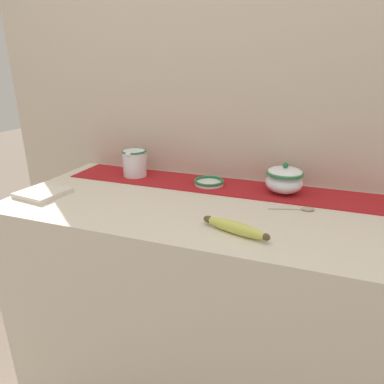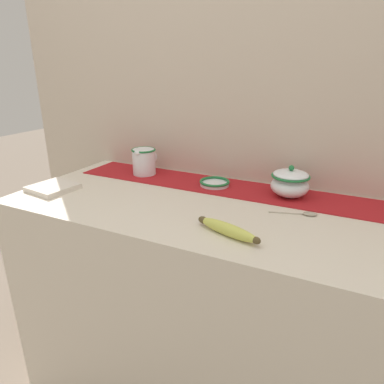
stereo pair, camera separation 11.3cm
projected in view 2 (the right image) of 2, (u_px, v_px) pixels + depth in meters
countertop at (204, 310)px, 1.32m from camera, size 1.37×0.61×0.88m
back_wall at (240, 100)px, 1.33m from camera, size 2.17×0.04×2.40m
table_runner at (225, 187)px, 1.33m from camera, size 1.26×0.21×0.00m
cream_pitcher at (144, 161)px, 1.46m from camera, size 0.10×0.12×0.11m
sugar_bowl at (290, 183)px, 1.21m from camera, size 0.13×0.13×0.12m
small_dish at (215, 183)px, 1.34m from camera, size 0.12×0.12×0.02m
banana at (228, 229)px, 0.95m from camera, size 0.21×0.09×0.04m
spoon at (308, 214)px, 1.08m from camera, size 0.15×0.06×0.01m
napkin_stack at (53, 188)px, 1.30m from camera, size 0.17×0.17×0.02m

